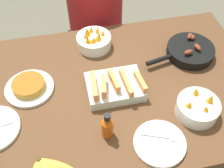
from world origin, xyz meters
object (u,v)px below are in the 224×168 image
(fruit_bowl_mango, at_px, (94,41))
(hot_sauce_bottle, at_px, (107,126))
(frittata_plate_center, at_px, (29,87))
(fruit_bowl_citrus, at_px, (198,107))
(empty_plate_near_front, at_px, (160,143))
(skillet, at_px, (190,51))
(person_figure, at_px, (97,36))
(melon_tray, at_px, (115,86))

(fruit_bowl_mango, height_order, hot_sauce_bottle, hot_sauce_bottle)
(fruit_bowl_mango, bearing_deg, frittata_plate_center, -146.10)
(frittata_plate_center, xyz_separation_m, fruit_bowl_citrus, (0.73, -0.30, 0.02))
(empty_plate_near_front, distance_m, hot_sauce_bottle, 0.23)
(empty_plate_near_front, xyz_separation_m, hot_sauce_bottle, (-0.20, 0.09, 0.05))
(fruit_bowl_citrus, relative_size, hot_sauce_bottle, 1.31)
(skillet, bearing_deg, person_figure, -65.10)
(hot_sauce_bottle, bearing_deg, melon_tray, 70.23)
(melon_tray, height_order, person_figure, person_figure)
(skillet, xyz_separation_m, hot_sauce_bottle, (-0.53, -0.39, 0.04))
(hot_sauce_bottle, xyz_separation_m, person_figure, (0.11, 0.94, -0.32))
(fruit_bowl_citrus, relative_size, person_figure, 0.16)
(skillet, relative_size, person_figure, 0.33)
(skillet, height_order, fruit_bowl_citrus, fruit_bowl_citrus)
(melon_tray, distance_m, person_figure, 0.77)
(empty_plate_near_front, relative_size, fruit_bowl_citrus, 1.16)
(melon_tray, bearing_deg, frittata_plate_center, 166.55)
(melon_tray, distance_m, hot_sauce_bottle, 0.24)
(frittata_plate_center, xyz_separation_m, hot_sauce_bottle, (0.32, -0.32, 0.04))
(skillet, xyz_separation_m, fruit_bowl_mango, (-0.49, 0.18, 0.01))
(skillet, xyz_separation_m, frittata_plate_center, (-0.84, -0.06, -0.01))
(fruit_bowl_mango, xyz_separation_m, person_figure, (0.07, 0.38, -0.30))
(skillet, xyz_separation_m, empty_plate_near_front, (-0.33, -0.48, -0.02))
(fruit_bowl_mango, bearing_deg, hot_sauce_bottle, -94.04)
(fruit_bowl_citrus, height_order, person_figure, person_figure)
(person_figure, bearing_deg, frittata_plate_center, -124.68)
(empty_plate_near_front, distance_m, fruit_bowl_citrus, 0.24)
(melon_tray, relative_size, fruit_bowl_mango, 1.42)
(fruit_bowl_mango, bearing_deg, skillet, -19.87)
(melon_tray, distance_m, skillet, 0.47)
(skillet, distance_m, empty_plate_near_front, 0.58)
(fruit_bowl_mango, xyz_separation_m, fruit_bowl_citrus, (0.37, -0.54, -0.00))
(hot_sauce_bottle, bearing_deg, empty_plate_near_front, -24.47)
(fruit_bowl_citrus, distance_m, hot_sauce_bottle, 0.41)
(fruit_bowl_citrus, xyz_separation_m, hot_sauce_bottle, (-0.41, -0.02, 0.02))
(empty_plate_near_front, bearing_deg, hot_sauce_bottle, 155.53)
(hot_sauce_bottle, bearing_deg, fruit_bowl_mango, 85.96)
(person_figure, bearing_deg, empty_plate_near_front, -85.01)
(person_figure, bearing_deg, hot_sauce_bottle, -96.74)
(frittata_plate_center, relative_size, fruit_bowl_mango, 1.24)
(hot_sauce_bottle, distance_m, person_figure, 1.00)
(melon_tray, xyz_separation_m, skillet, (0.45, 0.16, -0.01))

